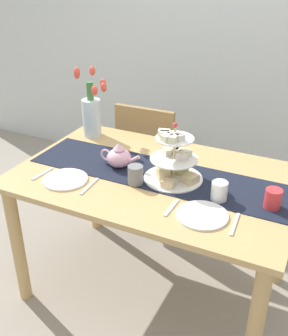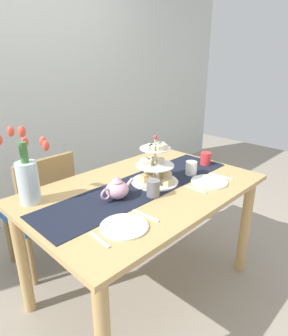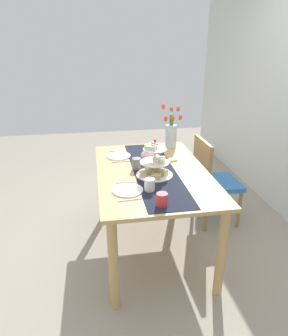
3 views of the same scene
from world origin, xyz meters
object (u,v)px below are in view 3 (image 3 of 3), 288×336
(knife_left, at_px, (120,162))
(dinner_plate_left, at_px, (119,156))
(chair_left, at_px, (212,178))
(mug_white_text, at_px, (150,185))
(tulip_vase, at_px, (171,133))
(dining_table, at_px, (152,183))
(tiered_cake_stand, at_px, (155,164))
(fork_left, at_px, (117,151))
(knife_right, at_px, (130,200))
(fork_right, at_px, (125,182))
(dinner_plate_right, at_px, (128,190))
(teapot, at_px, (148,155))
(mug_grey, at_px, (137,164))
(mug_orange, at_px, (162,200))

(knife_left, bearing_deg, dinner_plate_left, 180.00)
(chair_left, bearing_deg, mug_white_text, -47.66)
(tulip_vase, distance_m, mug_white_text, 1.02)
(chair_left, xyz_separation_m, dinner_plate_left, (-0.04, -0.94, 0.28))
(knife_left, bearing_deg, tulip_vase, 120.79)
(dining_table, distance_m, tiered_cake_stand, 0.24)
(chair_left, relative_size, tulip_vase, 2.04)
(fork_left, bearing_deg, dinner_plate_left, 0.00)
(knife_right, bearing_deg, fork_right, 180.00)
(chair_left, relative_size, dinner_plate_right, 3.96)
(knife_left, bearing_deg, teapot, 83.66)
(dining_table, xyz_separation_m, tulip_vase, (-0.57, 0.31, 0.27))
(dining_table, xyz_separation_m, knife_left, (-0.24, -0.25, 0.12))
(fork_right, bearing_deg, chair_left, 119.87)
(chair_left, bearing_deg, tulip_vase, -120.79)
(knife_left, xyz_separation_m, mug_grey, (0.19, 0.12, 0.05))
(dinner_plate_right, relative_size, mug_grey, 2.42)
(teapot, height_order, mug_grey, teapot)
(mug_grey, bearing_deg, dinner_plate_left, -159.62)
(teapot, height_order, mug_white_text, teapot)
(fork_right, relative_size, mug_grey, 1.58)
(tiered_cake_stand, height_order, teapot, tiered_cake_stand)
(dining_table, height_order, mug_grey, mug_grey)
(dinner_plate_left, relative_size, fork_left, 1.53)
(dinner_plate_right, relative_size, mug_white_text, 2.42)
(dining_table, height_order, knife_right, knife_right)
(tulip_vase, distance_m, mug_orange, 1.23)
(dining_table, distance_m, dinner_plate_left, 0.48)
(dining_table, xyz_separation_m, knife_right, (0.48, -0.25, 0.12))
(dinner_plate_right, bearing_deg, tulip_vase, 148.69)
(knife_right, height_order, mug_grey, mug_grey)
(tulip_vase, xyz_separation_m, mug_grey, (0.52, -0.43, -0.10))
(teapot, height_order, knife_right, teapot)
(dinner_plate_right, height_order, fork_right, dinner_plate_right)
(chair_left, xyz_separation_m, dinner_plate_right, (0.68, -0.94, 0.28))
(mug_grey, xyz_separation_m, mug_white_text, (0.42, 0.04, -0.00))
(dinner_plate_left, distance_m, knife_left, 0.15)
(dining_table, bearing_deg, knife_left, -134.30)
(knife_right, bearing_deg, fork_left, 180.00)
(teapot, bearing_deg, tulip_vase, 139.58)
(tiered_cake_stand, distance_m, mug_grey, 0.20)
(knife_left, xyz_separation_m, mug_orange, (0.84, 0.20, 0.04))
(fork_left, height_order, knife_right, same)
(dining_table, xyz_separation_m, mug_grey, (-0.05, -0.12, 0.17))
(dinner_plate_left, bearing_deg, dinner_plate_right, 0.00)
(dinner_plate_right, height_order, mug_grey, mug_grey)
(dining_table, distance_m, mug_white_text, 0.41)
(dinner_plate_right, distance_m, fork_right, 0.15)
(mug_white_text, bearing_deg, fork_left, -169.89)
(fork_left, relative_size, dinner_plate_right, 0.65)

